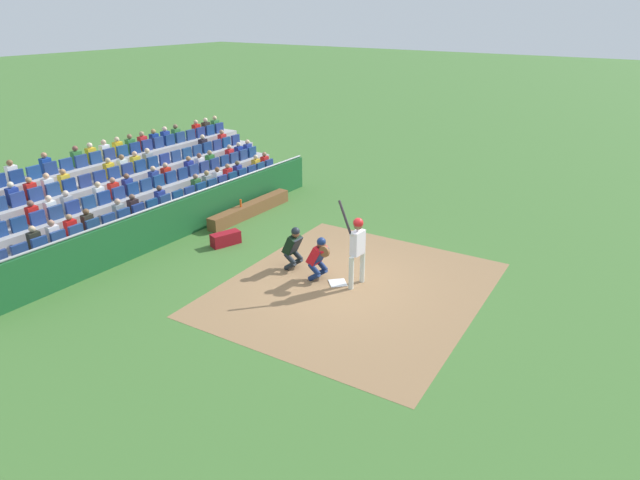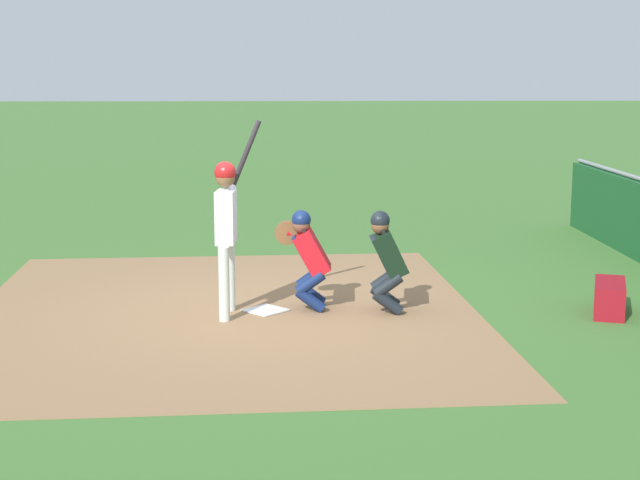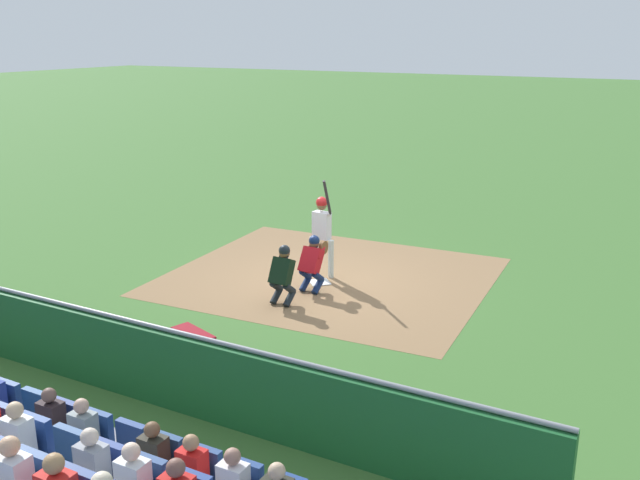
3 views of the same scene
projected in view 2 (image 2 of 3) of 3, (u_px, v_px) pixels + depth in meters
ground_plane at (266, 311)px, 11.75m from camera, size 160.00×160.00×0.00m
infield_dirt_patch at (225, 311)px, 11.73m from camera, size 7.42×6.57×0.01m
home_plate_marker at (266, 310)px, 11.75m from camera, size 0.62×0.62×0.02m
batter_at_plate at (227, 220)px, 11.34m from camera, size 0.64×0.56×2.36m
catcher_crouching at (307, 253)px, 11.76m from camera, size 0.48×0.71×1.27m
home_plate_umpire at (386, 256)px, 11.62m from camera, size 0.46×0.47×1.28m
equipment_duffel_bag at (609, 298)px, 11.62m from camera, size 0.97×0.63×0.40m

